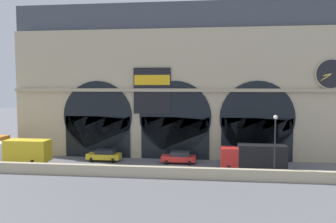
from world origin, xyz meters
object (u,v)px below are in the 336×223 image
at_px(car_midwest, 104,155).
at_px(street_lamp_quayside, 275,138).
at_px(box_truck_west, 21,151).
at_px(box_truck_mideast, 254,157).
at_px(car_center, 179,157).

height_order(car_midwest, street_lamp_quayside, street_lamp_quayside).
relative_size(box_truck_west, box_truck_mideast, 1.00).
distance_m(car_center, box_truck_mideast, 9.52).
relative_size(car_center, street_lamp_quayside, 0.64).
bearing_deg(car_midwest, car_center, -1.08).
bearing_deg(box_truck_mideast, car_midwest, 171.04).
height_order(car_center, street_lamp_quayside, street_lamp_quayside).
height_order(box_truck_west, car_center, box_truck_west).
bearing_deg(street_lamp_quayside, car_midwest, 162.63).
bearing_deg(car_midwest, street_lamp_quayside, -17.37).
relative_size(box_truck_west, car_center, 1.70).
height_order(car_midwest, box_truck_mideast, box_truck_mideast).
height_order(box_truck_mideast, street_lamp_quayside, street_lamp_quayside).
xyz_separation_m(car_midwest, car_center, (9.96, -0.19, 0.00)).
height_order(car_center, box_truck_mideast, box_truck_mideast).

